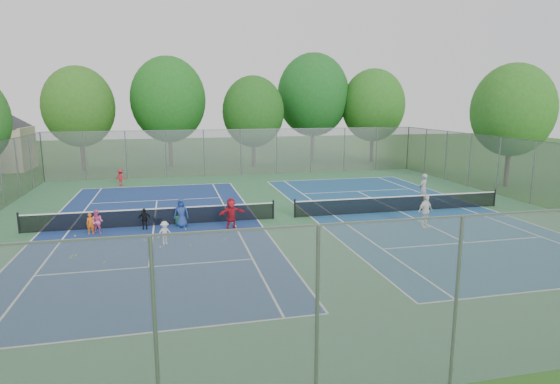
# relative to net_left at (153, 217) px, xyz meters

# --- Properties ---
(ground) EXTENTS (120.00, 120.00, 0.00)m
(ground) POSITION_rel_net_left_xyz_m (7.00, 0.00, -0.46)
(ground) COLOR #25541A
(ground) RESTS_ON ground
(court_pad) EXTENTS (32.00, 32.00, 0.01)m
(court_pad) POSITION_rel_net_left_xyz_m (7.00, 0.00, -0.45)
(court_pad) COLOR #316940
(court_pad) RESTS_ON ground
(court_left) EXTENTS (10.97, 23.77, 0.01)m
(court_left) POSITION_rel_net_left_xyz_m (0.00, 0.00, -0.44)
(court_left) COLOR navy
(court_left) RESTS_ON court_pad
(court_right) EXTENTS (10.97, 23.77, 0.01)m
(court_right) POSITION_rel_net_left_xyz_m (14.00, 0.00, -0.44)
(court_right) COLOR navy
(court_right) RESTS_ON court_pad
(net_left) EXTENTS (12.87, 0.10, 0.91)m
(net_left) POSITION_rel_net_left_xyz_m (0.00, 0.00, 0.00)
(net_left) COLOR black
(net_left) RESTS_ON ground
(net_right) EXTENTS (12.87, 0.10, 0.91)m
(net_right) POSITION_rel_net_left_xyz_m (14.00, 0.00, 0.00)
(net_right) COLOR black
(net_right) RESTS_ON ground
(fence_north) EXTENTS (32.00, 0.10, 4.00)m
(fence_north) POSITION_rel_net_left_xyz_m (7.00, 16.00, 1.54)
(fence_north) COLOR gray
(fence_north) RESTS_ON ground
(fence_south) EXTENTS (32.00, 0.10, 4.00)m
(fence_south) POSITION_rel_net_left_xyz_m (7.00, -16.00, 1.54)
(fence_south) COLOR gray
(fence_south) RESTS_ON ground
(fence_east) EXTENTS (0.10, 32.00, 4.00)m
(fence_east) POSITION_rel_net_left_xyz_m (23.00, 0.00, 1.54)
(fence_east) COLOR gray
(fence_east) RESTS_ON ground
(tree_nw) EXTENTS (6.40, 6.40, 9.58)m
(tree_nw) POSITION_rel_net_left_xyz_m (-7.00, 22.00, 5.44)
(tree_nw) COLOR #443326
(tree_nw) RESTS_ON ground
(tree_nl) EXTENTS (7.20, 7.20, 10.69)m
(tree_nl) POSITION_rel_net_left_xyz_m (1.00, 23.00, 6.09)
(tree_nl) COLOR #443326
(tree_nl) RESTS_ON ground
(tree_nc) EXTENTS (6.00, 6.00, 8.85)m
(tree_nc) POSITION_rel_net_left_xyz_m (9.00, 21.00, 4.94)
(tree_nc) COLOR #443326
(tree_nc) RESTS_ON ground
(tree_nr) EXTENTS (7.60, 7.60, 11.42)m
(tree_nr) POSITION_rel_net_left_xyz_m (16.00, 24.00, 6.59)
(tree_nr) COLOR #443326
(tree_nr) RESTS_ON ground
(tree_ne) EXTENTS (6.60, 6.60, 9.77)m
(tree_ne) POSITION_rel_net_left_xyz_m (22.00, 22.00, 5.51)
(tree_ne) COLOR #443326
(tree_ne) RESTS_ON ground
(tree_side_e) EXTENTS (6.00, 6.00, 9.20)m
(tree_side_e) POSITION_rel_net_left_xyz_m (26.00, 6.00, 5.29)
(tree_side_e) COLOR #443326
(tree_side_e) RESTS_ON ground
(ball_crate) EXTENTS (0.46, 0.46, 0.30)m
(ball_crate) POSITION_rel_net_left_xyz_m (0.18, 0.54, -0.31)
(ball_crate) COLOR blue
(ball_crate) RESTS_ON ground
(ball_hopper) EXTENTS (0.37, 0.37, 0.55)m
(ball_hopper) POSITION_rel_net_left_xyz_m (1.30, -0.44, -0.18)
(ball_hopper) COLOR green
(ball_hopper) RESTS_ON ground
(student_a) EXTENTS (0.41, 0.30, 1.06)m
(student_a) POSITION_rel_net_left_xyz_m (-2.93, -0.94, 0.07)
(student_a) COLOR orange
(student_a) RESTS_ON ground
(student_b) EXTENTS (0.69, 0.60, 1.20)m
(student_b) POSITION_rel_net_left_xyz_m (-2.62, -0.91, 0.14)
(student_b) COLOR pink
(student_b) RESTS_ON ground
(student_c) EXTENTS (0.79, 0.60, 1.08)m
(student_c) POSITION_rel_net_left_xyz_m (0.60, -3.45, 0.09)
(student_c) COLOR silver
(student_c) RESTS_ON ground
(student_d) EXTENTS (0.65, 0.29, 1.09)m
(student_d) POSITION_rel_net_left_xyz_m (-0.43, -0.60, 0.09)
(student_d) COLOR black
(student_d) RESTS_ON ground
(student_e) EXTENTS (0.81, 0.60, 1.50)m
(student_e) POSITION_rel_net_left_xyz_m (1.41, -0.63, 0.30)
(student_e) COLOR navy
(student_e) RESTS_ON ground
(student_f) EXTENTS (1.55, 0.90, 1.59)m
(student_f) POSITION_rel_net_left_xyz_m (3.88, -1.51, 0.34)
(student_f) COLOR red
(student_f) RESTS_ON ground
(child_far_baseline) EXTENTS (0.93, 0.72, 1.27)m
(child_far_baseline) POSITION_rel_net_left_xyz_m (-2.81, 12.74, 0.18)
(child_far_baseline) COLOR #B51929
(child_far_baseline) RESTS_ON ground
(instructor) EXTENTS (0.84, 0.75, 1.93)m
(instructor) POSITION_rel_net_left_xyz_m (16.43, 1.65, 0.51)
(instructor) COLOR #99999B
(instructor) RESTS_ON ground
(teen_court_b) EXTENTS (1.09, 0.74, 1.72)m
(teen_court_b) POSITION_rel_net_left_xyz_m (13.58, -3.52, 0.41)
(teen_court_b) COLOR white
(teen_court_b) RESTS_ON ground
(tennis_ball_0) EXTENTS (0.07, 0.07, 0.07)m
(tennis_ball_0) POSITION_rel_net_left_xyz_m (-3.04, -4.27, -0.42)
(tennis_ball_0) COLOR yellow
(tennis_ball_0) RESTS_ON ground
(tennis_ball_1) EXTENTS (0.07, 0.07, 0.07)m
(tennis_ball_1) POSITION_rel_net_left_xyz_m (-1.76, -5.50, -0.42)
(tennis_ball_1) COLOR #AED631
(tennis_ball_1) RESTS_ON ground
(tennis_ball_2) EXTENTS (0.07, 0.07, 0.07)m
(tennis_ball_2) POSITION_rel_net_left_xyz_m (-0.32, -2.79, -0.42)
(tennis_ball_2) COLOR yellow
(tennis_ball_2) RESTS_ON ground
(tennis_ball_3) EXTENTS (0.07, 0.07, 0.07)m
(tennis_ball_3) POSITION_rel_net_left_xyz_m (1.71, -4.04, -0.42)
(tennis_ball_3) COLOR #CBEF37
(tennis_ball_3) RESTS_ON ground
(tennis_ball_4) EXTENTS (0.07, 0.07, 0.07)m
(tennis_ball_4) POSITION_rel_net_left_xyz_m (-3.62, -1.24, -0.42)
(tennis_ball_4) COLOR #D3EA36
(tennis_ball_4) RESTS_ON ground
(tennis_ball_5) EXTENTS (0.07, 0.07, 0.07)m
(tennis_ball_5) POSITION_rel_net_left_xyz_m (1.59, -1.22, -0.42)
(tennis_ball_5) COLOR #B0CD2F
(tennis_ball_5) RESTS_ON ground
(tennis_ball_6) EXTENTS (0.07, 0.07, 0.07)m
(tennis_ball_6) POSITION_rel_net_left_xyz_m (-3.20, -4.60, -0.42)
(tennis_ball_6) COLOR gold
(tennis_ball_6) RESTS_ON ground
(tennis_ball_7) EXTENTS (0.07, 0.07, 0.07)m
(tennis_ball_7) POSITION_rel_net_left_xyz_m (0.39, -3.99, -0.42)
(tennis_ball_7) COLOR #D7E836
(tennis_ball_7) RESTS_ON ground
(tennis_ball_8) EXTENTS (0.07, 0.07, 0.07)m
(tennis_ball_8) POSITION_rel_net_left_xyz_m (-3.17, -4.35, -0.42)
(tennis_ball_8) COLOR #CEE134
(tennis_ball_8) RESTS_ON ground
(tennis_ball_9) EXTENTS (0.07, 0.07, 0.07)m
(tennis_ball_9) POSITION_rel_net_left_xyz_m (3.31, -3.46, -0.42)
(tennis_ball_9) COLOR yellow
(tennis_ball_9) RESTS_ON ground
(tennis_ball_10) EXTENTS (0.07, 0.07, 0.07)m
(tennis_ball_10) POSITION_rel_net_left_xyz_m (-1.28, -4.48, -0.42)
(tennis_ball_10) COLOR #B6CC2F
(tennis_ball_10) RESTS_ON ground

